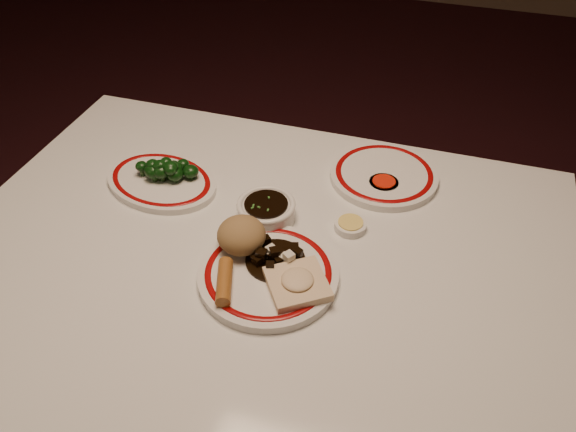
{
  "coord_description": "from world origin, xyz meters",
  "views": [
    {
      "loc": [
        0.29,
        -0.71,
        1.51
      ],
      "look_at": [
        0.05,
        0.07,
        0.8
      ],
      "focal_mm": 35.0,
      "sensor_mm": 36.0,
      "label": 1
    }
  ],
  "objects_px": {
    "main_plate": "(268,274)",
    "broccoli_pile": "(165,169)",
    "dining_table": "(257,285)",
    "fried_wonton": "(297,283)",
    "rice_mound": "(241,235)",
    "spring_roll": "(224,282)",
    "soy_bowl": "(266,212)",
    "stirfry_heap": "(274,257)",
    "broccoli_plate": "(161,181)"
  },
  "relations": [
    {
      "from": "dining_table",
      "to": "fried_wonton",
      "type": "xyz_separation_m",
      "value": [
        0.11,
        -0.07,
        0.12
      ]
    },
    {
      "from": "soy_bowl",
      "to": "fried_wonton",
      "type": "bearing_deg",
      "value": -55.97
    },
    {
      "from": "main_plate",
      "to": "rice_mound",
      "type": "relative_size",
      "value": 3.69
    },
    {
      "from": "main_plate",
      "to": "broccoli_pile",
      "type": "relative_size",
      "value": 2.46
    },
    {
      "from": "stirfry_heap",
      "to": "broccoli_plate",
      "type": "xyz_separation_m",
      "value": [
        -0.32,
        0.16,
        -0.02
      ]
    },
    {
      "from": "dining_table",
      "to": "soy_bowl",
      "type": "bearing_deg",
      "value": 96.19
    },
    {
      "from": "rice_mound",
      "to": "stirfry_heap",
      "type": "bearing_deg",
      "value": -11.27
    },
    {
      "from": "fried_wonton",
      "to": "stirfry_heap",
      "type": "height_order",
      "value": "stirfry_heap"
    },
    {
      "from": "dining_table",
      "to": "main_plate",
      "type": "bearing_deg",
      "value": -50.05
    },
    {
      "from": "broccoli_pile",
      "to": "stirfry_heap",
      "type": "bearing_deg",
      "value": -29.08
    },
    {
      "from": "main_plate",
      "to": "spring_roll",
      "type": "bearing_deg",
      "value": -136.62
    },
    {
      "from": "dining_table",
      "to": "soy_bowl",
      "type": "xyz_separation_m",
      "value": [
        -0.01,
        0.1,
        0.11
      ]
    },
    {
      "from": "main_plate",
      "to": "soy_bowl",
      "type": "xyz_separation_m",
      "value": [
        -0.06,
        0.15,
        0.01
      ]
    },
    {
      "from": "main_plate",
      "to": "soy_bowl",
      "type": "bearing_deg",
      "value": 110.14
    },
    {
      "from": "stirfry_heap",
      "to": "rice_mound",
      "type": "bearing_deg",
      "value": 168.73
    },
    {
      "from": "main_plate",
      "to": "spring_roll",
      "type": "xyz_separation_m",
      "value": [
        -0.06,
        -0.06,
        0.02
      ]
    },
    {
      "from": "dining_table",
      "to": "fried_wonton",
      "type": "relative_size",
      "value": 8.65
    },
    {
      "from": "spring_roll",
      "to": "fried_wonton",
      "type": "distance_m",
      "value": 0.13
    },
    {
      "from": "stirfry_heap",
      "to": "dining_table",
      "type": "bearing_deg",
      "value": 152.29
    },
    {
      "from": "main_plate",
      "to": "rice_mound",
      "type": "height_order",
      "value": "rice_mound"
    },
    {
      "from": "rice_mound",
      "to": "main_plate",
      "type": "bearing_deg",
      "value": -32.87
    },
    {
      "from": "fried_wonton",
      "to": "broccoli_pile",
      "type": "bearing_deg",
      "value": 148.94
    },
    {
      "from": "fried_wonton",
      "to": "soy_bowl",
      "type": "height_order",
      "value": "fried_wonton"
    },
    {
      "from": "stirfry_heap",
      "to": "broccoli_plate",
      "type": "height_order",
      "value": "stirfry_heap"
    },
    {
      "from": "stirfry_heap",
      "to": "broccoli_plate",
      "type": "distance_m",
      "value": 0.36
    },
    {
      "from": "rice_mound",
      "to": "fried_wonton",
      "type": "xyz_separation_m",
      "value": [
        0.13,
        -0.06,
        -0.02
      ]
    },
    {
      "from": "dining_table",
      "to": "spring_roll",
      "type": "relative_size",
      "value": 12.45
    },
    {
      "from": "main_plate",
      "to": "fried_wonton",
      "type": "height_order",
      "value": "fried_wonton"
    },
    {
      "from": "main_plate",
      "to": "broccoli_pile",
      "type": "bearing_deg",
      "value": 146.7
    },
    {
      "from": "main_plate",
      "to": "soy_bowl",
      "type": "relative_size",
      "value": 2.89
    },
    {
      "from": "fried_wonton",
      "to": "broccoli_pile",
      "type": "relative_size",
      "value": 1.02
    },
    {
      "from": "dining_table",
      "to": "broccoli_plate",
      "type": "height_order",
      "value": "broccoli_plate"
    },
    {
      "from": "rice_mound",
      "to": "broccoli_plate",
      "type": "relative_size",
      "value": 0.3
    },
    {
      "from": "rice_mound",
      "to": "soy_bowl",
      "type": "distance_m",
      "value": 0.11
    },
    {
      "from": "rice_mound",
      "to": "soy_bowl",
      "type": "xyz_separation_m",
      "value": [
        0.01,
        0.11,
        -0.03
      ]
    },
    {
      "from": "dining_table",
      "to": "rice_mound",
      "type": "relative_size",
      "value": 13.2
    },
    {
      "from": "stirfry_heap",
      "to": "soy_bowl",
      "type": "xyz_separation_m",
      "value": [
        -0.06,
        0.12,
        -0.01
      ]
    },
    {
      "from": "dining_table",
      "to": "stirfry_heap",
      "type": "xyz_separation_m",
      "value": [
        0.05,
        -0.03,
        0.12
      ]
    },
    {
      "from": "main_plate",
      "to": "dining_table",
      "type": "bearing_deg",
      "value": 129.95
    },
    {
      "from": "spring_roll",
      "to": "fried_wonton",
      "type": "height_order",
      "value": "same"
    },
    {
      "from": "rice_mound",
      "to": "broccoli_plate",
      "type": "xyz_separation_m",
      "value": [
        -0.25,
        0.15,
        -0.04
      ]
    },
    {
      "from": "rice_mound",
      "to": "stirfry_heap",
      "type": "relative_size",
      "value": 0.82
    },
    {
      "from": "dining_table",
      "to": "soy_bowl",
      "type": "distance_m",
      "value": 0.15
    },
    {
      "from": "dining_table",
      "to": "stirfry_heap",
      "type": "height_order",
      "value": "stirfry_heap"
    },
    {
      "from": "rice_mound",
      "to": "spring_roll",
      "type": "distance_m",
      "value": 0.1
    },
    {
      "from": "main_plate",
      "to": "broccoli_plate",
      "type": "distance_m",
      "value": 0.37
    },
    {
      "from": "broccoli_plate",
      "to": "main_plate",
      "type": "bearing_deg",
      "value": -31.75
    },
    {
      "from": "broccoli_pile",
      "to": "soy_bowl",
      "type": "xyz_separation_m",
      "value": [
        0.24,
        -0.05,
        -0.02
      ]
    },
    {
      "from": "main_plate",
      "to": "fried_wonton",
      "type": "relative_size",
      "value": 2.42
    },
    {
      "from": "spring_roll",
      "to": "broccoli_plate",
      "type": "bearing_deg",
      "value": 116.26
    }
  ]
}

